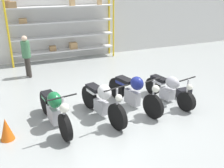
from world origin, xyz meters
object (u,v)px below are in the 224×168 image
object	(u,v)px
motorcycle_green	(54,108)
motorcycle_silver	(169,89)
motorcycle_white	(102,101)
toolbox	(184,93)
person_browsing	(26,53)
traffic_cone	(6,129)
motorcycle_blue	(134,92)
shelving_rack	(61,28)

from	to	relation	value
motorcycle_green	motorcycle_silver	distance (m)	3.46
motorcycle_white	toolbox	bearing A→B (deg)	81.98
person_browsing	traffic_cone	size ratio (longest dim) A/B	2.91
motorcycle_blue	motorcycle_green	bearing A→B (deg)	-101.63
shelving_rack	person_browsing	world-z (taller)	shelving_rack
shelving_rack	toolbox	distance (m)	6.28
traffic_cone	motorcycle_silver	bearing A→B (deg)	3.24
person_browsing	toolbox	world-z (taller)	person_browsing
motorcycle_blue	motorcycle_white	bearing A→B (deg)	-94.12
motorcycle_silver	traffic_cone	world-z (taller)	motorcycle_silver
shelving_rack	motorcycle_green	size ratio (longest dim) A/B	2.23
motorcycle_silver	toolbox	bearing A→B (deg)	85.09
shelving_rack	motorcycle_blue	xyz separation A→B (m)	(0.87, -5.52, -1.00)
motorcycle_white	traffic_cone	world-z (taller)	motorcycle_white
shelving_rack	motorcycle_blue	bearing A→B (deg)	-81.00
shelving_rack	traffic_cone	xyz separation A→B (m)	(-2.58, -5.84, -1.23)
motorcycle_white	motorcycle_blue	distance (m)	1.07
shelving_rack	motorcycle_silver	size ratio (longest dim) A/B	2.45
motorcycle_white	toolbox	size ratio (longest dim) A/B	4.64
motorcycle_white	person_browsing	xyz separation A→B (m)	(-1.54, 4.03, 0.44)
motorcycle_silver	person_browsing	world-z (taller)	person_browsing
shelving_rack	motorcycle_green	bearing A→B (deg)	-104.12
motorcycle_white	motorcycle_silver	xyz separation A→B (m)	(2.20, 0.14, -0.08)
motorcycle_silver	motorcycle_blue	bearing A→B (deg)	-104.69
motorcycle_green	motorcycle_silver	size ratio (longest dim) A/B	1.10
motorcycle_green	person_browsing	xyz separation A→B (m)	(-0.28, 3.97, 0.44)
person_browsing	toolbox	xyz separation A→B (m)	(4.39, -3.81, -0.80)
shelving_rack	traffic_cone	bearing A→B (deg)	-113.78
motorcycle_silver	person_browsing	bearing A→B (deg)	-147.73
motorcycle_silver	toolbox	world-z (taller)	motorcycle_silver
motorcycle_green	toolbox	xyz separation A→B (m)	(4.11, 0.16, -0.35)
person_browsing	motorcycle_blue	bearing A→B (deg)	102.58
motorcycle_silver	toolbox	distance (m)	0.72
motorcycle_white	shelving_rack	bearing A→B (deg)	165.87
person_browsing	motorcycle_green	bearing A→B (deg)	72.61
motorcycle_green	person_browsing	world-z (taller)	person_browsing
shelving_rack	motorcycle_silver	distance (m)	6.04
traffic_cone	shelving_rack	bearing A→B (deg)	66.22
shelving_rack	person_browsing	bearing A→B (deg)	-135.16
motorcycle_silver	traffic_cone	size ratio (longest dim) A/B	3.52
toolbox	traffic_cone	bearing A→B (deg)	-176.33
motorcycle_green	motorcycle_silver	world-z (taller)	motorcycle_green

